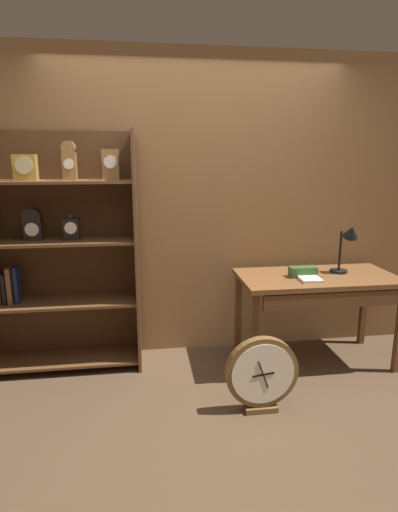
# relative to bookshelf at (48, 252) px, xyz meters

# --- Properties ---
(ground_plane) EXTENTS (10.00, 10.00, 0.00)m
(ground_plane) POSITION_rel_bookshelf_xyz_m (1.22, -1.09, -0.98)
(ground_plane) COLOR #4C3826
(back_wood_panel) EXTENTS (4.80, 0.05, 2.60)m
(back_wood_panel) POSITION_rel_bookshelf_xyz_m (1.22, 0.21, 0.32)
(back_wood_panel) COLOR brown
(back_wood_panel) RESTS_ON ground
(bookshelf) EXTENTS (1.33, 0.39, 1.93)m
(bookshelf) POSITION_rel_bookshelf_xyz_m (0.00, 0.00, 0.00)
(bookshelf) COLOR brown
(bookshelf) RESTS_ON ground
(workbench) EXTENTS (1.30, 0.65, 0.77)m
(workbench) POSITION_rel_bookshelf_xyz_m (2.18, -0.25, -0.30)
(workbench) COLOR brown
(workbench) RESTS_ON ground
(desk_lamp) EXTENTS (0.21, 0.21, 0.43)m
(desk_lamp) POSITION_rel_bookshelf_xyz_m (2.44, -0.19, 0.06)
(desk_lamp) COLOR black
(desk_lamp) RESTS_ON workbench
(toolbox_small) EXTENTS (0.22, 0.10, 0.08)m
(toolbox_small) POSITION_rel_bookshelf_xyz_m (2.05, -0.24, -0.17)
(toolbox_small) COLOR #2D5123
(toolbox_small) RESTS_ON workbench
(open_repair_manual) EXTENTS (0.17, 0.23, 0.02)m
(open_repair_manual) POSITION_rel_bookshelf_xyz_m (2.06, -0.34, -0.20)
(open_repair_manual) COLOR silver
(open_repair_manual) RESTS_ON workbench
(round_clock_large) EXTENTS (0.51, 0.11, 0.55)m
(round_clock_large) POSITION_rel_bookshelf_xyz_m (1.53, -0.88, -0.71)
(round_clock_large) COLOR brown
(round_clock_large) RESTS_ON ground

